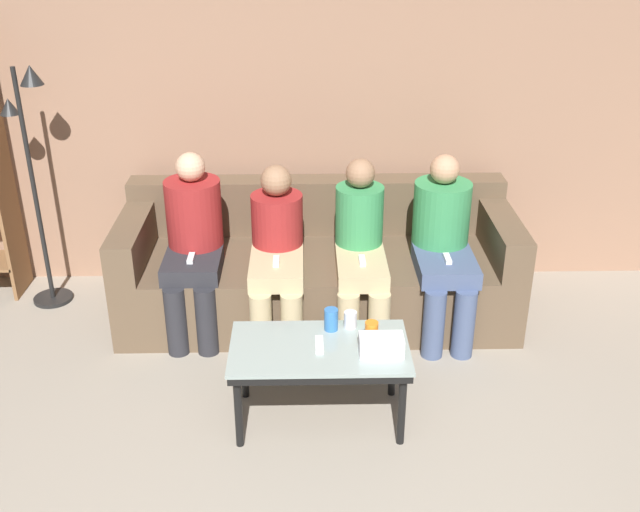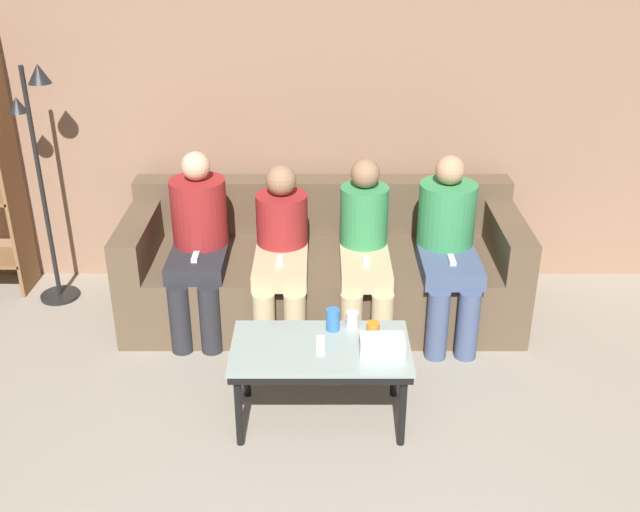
{
  "view_description": "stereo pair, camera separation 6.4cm",
  "coord_description": "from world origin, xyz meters",
  "px_view_note": "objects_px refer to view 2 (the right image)",
  "views": [
    {
      "loc": [
        -0.08,
        -1.44,
        2.51
      ],
      "look_at": [
        0.0,
        2.31,
        0.69
      ],
      "focal_mm": 42.0,
      "sensor_mm": 36.0,
      "label": 1
    },
    {
      "loc": [
        -0.02,
        -1.45,
        2.51
      ],
      "look_at": [
        0.0,
        2.31,
        0.69
      ],
      "focal_mm": 42.0,
      "sensor_mm": 36.0,
      "label": 2
    }
  ],
  "objects_px": {
    "coffee_table": "(318,354)",
    "tissue_box": "(379,345)",
    "seated_person_mid_right": "(361,247)",
    "standing_lamp": "(37,162)",
    "cup_far_center": "(349,320)",
    "seated_person_right_end": "(444,241)",
    "couch": "(320,269)",
    "seated_person_left_end": "(195,238)",
    "cup_near_right": "(370,333)",
    "game_remote": "(317,345)",
    "cup_near_left": "(330,320)",
    "seated_person_mid_left": "(278,248)"
  },
  "relations": [
    {
      "from": "tissue_box",
      "to": "seated_person_left_end",
      "type": "distance_m",
      "value": 1.48
    },
    {
      "from": "coffee_table",
      "to": "tissue_box",
      "type": "xyz_separation_m",
      "value": [
        0.3,
        -0.07,
        0.1
      ]
    },
    {
      "from": "coffee_table",
      "to": "game_remote",
      "type": "distance_m",
      "value": 0.06
    },
    {
      "from": "cup_near_left",
      "to": "seated_person_mid_left",
      "type": "bearing_deg",
      "value": 111.86
    },
    {
      "from": "tissue_box",
      "to": "seated_person_right_end",
      "type": "height_order",
      "value": "seated_person_right_end"
    },
    {
      "from": "cup_near_left",
      "to": "cup_near_right",
      "type": "distance_m",
      "value": 0.24
    },
    {
      "from": "cup_far_center",
      "to": "standing_lamp",
      "type": "bearing_deg",
      "value": 149.43
    },
    {
      "from": "seated_person_mid_right",
      "to": "couch",
      "type": "bearing_deg",
      "value": 135.75
    },
    {
      "from": "cup_near_left",
      "to": "seated_person_mid_left",
      "type": "distance_m",
      "value": 0.82
    },
    {
      "from": "cup_near_right",
      "to": "seated_person_right_end",
      "type": "relative_size",
      "value": 0.11
    },
    {
      "from": "seated_person_left_end",
      "to": "seated_person_mid_right",
      "type": "relative_size",
      "value": 1.04
    },
    {
      "from": "standing_lamp",
      "to": "couch",
      "type": "bearing_deg",
      "value": -5.49
    },
    {
      "from": "cup_far_center",
      "to": "seated_person_mid_right",
      "type": "height_order",
      "value": "seated_person_mid_right"
    },
    {
      "from": "tissue_box",
      "to": "game_remote",
      "type": "xyz_separation_m",
      "value": [
        -0.3,
        0.07,
        -0.04
      ]
    },
    {
      "from": "couch",
      "to": "cup_far_center",
      "type": "relative_size",
      "value": 27.99
    },
    {
      "from": "cup_far_center",
      "to": "seated_person_right_end",
      "type": "xyz_separation_m",
      "value": [
        0.61,
        0.76,
        0.1
      ]
    },
    {
      "from": "seated_person_left_end",
      "to": "cup_far_center",
      "type": "bearing_deg",
      "value": -40.49
    },
    {
      "from": "cup_near_left",
      "to": "coffee_table",
      "type": "bearing_deg",
      "value": -111.73
    },
    {
      "from": "tissue_box",
      "to": "seated_person_right_end",
      "type": "relative_size",
      "value": 0.2
    },
    {
      "from": "cup_near_left",
      "to": "standing_lamp",
      "type": "bearing_deg",
      "value": 147.56
    },
    {
      "from": "game_remote",
      "to": "seated_person_mid_right",
      "type": "height_order",
      "value": "seated_person_mid_right"
    },
    {
      "from": "couch",
      "to": "coffee_table",
      "type": "relative_size",
      "value": 2.74
    },
    {
      "from": "game_remote",
      "to": "seated_person_mid_right",
      "type": "relative_size",
      "value": 0.14
    },
    {
      "from": "tissue_box",
      "to": "seated_person_mid_right",
      "type": "xyz_separation_m",
      "value": [
        -0.03,
        0.99,
        0.07
      ]
    },
    {
      "from": "standing_lamp",
      "to": "seated_person_right_end",
      "type": "xyz_separation_m",
      "value": [
        2.56,
        -0.39,
        -0.38
      ]
    },
    {
      "from": "couch",
      "to": "seated_person_mid_left",
      "type": "bearing_deg",
      "value": -136.39
    },
    {
      "from": "cup_far_center",
      "to": "tissue_box",
      "type": "relative_size",
      "value": 0.41
    },
    {
      "from": "cup_near_right",
      "to": "cup_far_center",
      "type": "xyz_separation_m",
      "value": [
        -0.1,
        0.15,
        -0.01
      ]
    },
    {
      "from": "standing_lamp",
      "to": "tissue_box",
      "type": "bearing_deg",
      "value": -34.02
    },
    {
      "from": "standing_lamp",
      "to": "seated_person_left_end",
      "type": "bearing_deg",
      "value": -19.67
    },
    {
      "from": "couch",
      "to": "cup_far_center",
      "type": "bearing_deg",
      "value": -81.18
    },
    {
      "from": "couch",
      "to": "game_remote",
      "type": "xyz_separation_m",
      "value": [
        -0.02,
        -1.16,
        0.16
      ]
    },
    {
      "from": "standing_lamp",
      "to": "seated_person_mid_right",
      "type": "xyz_separation_m",
      "value": [
        2.05,
        -0.42,
        -0.4
      ]
    },
    {
      "from": "tissue_box",
      "to": "seated_person_right_end",
      "type": "distance_m",
      "value": 1.13
    },
    {
      "from": "tissue_box",
      "to": "seated_person_mid_left",
      "type": "distance_m",
      "value": 1.13
    },
    {
      "from": "couch",
      "to": "seated_person_mid_right",
      "type": "xyz_separation_m",
      "value": [
        0.25,
        -0.25,
        0.27
      ]
    },
    {
      "from": "coffee_table",
      "to": "cup_far_center",
      "type": "relative_size",
      "value": 10.2
    },
    {
      "from": "coffee_table",
      "to": "standing_lamp",
      "type": "height_order",
      "value": "standing_lamp"
    },
    {
      "from": "coffee_table",
      "to": "cup_near_right",
      "type": "xyz_separation_m",
      "value": [
        0.26,
        0.03,
        0.11
      ]
    },
    {
      "from": "cup_near_right",
      "to": "seated_person_mid_left",
      "type": "distance_m",
      "value": 1.02
    },
    {
      "from": "cup_far_center",
      "to": "tissue_box",
      "type": "height_order",
      "value": "tissue_box"
    },
    {
      "from": "coffee_table",
      "to": "tissue_box",
      "type": "bearing_deg",
      "value": -13.28
    },
    {
      "from": "cup_near_left",
      "to": "seated_person_left_end",
      "type": "xyz_separation_m",
      "value": [
        -0.81,
        0.8,
        0.1
      ]
    },
    {
      "from": "game_remote",
      "to": "standing_lamp",
      "type": "xyz_separation_m",
      "value": [
        -1.78,
        1.34,
        0.52
      ]
    },
    {
      "from": "standing_lamp",
      "to": "seated_person_mid_right",
      "type": "distance_m",
      "value": 2.13
    },
    {
      "from": "seated_person_right_end",
      "to": "seated_person_left_end",
      "type": "bearing_deg",
      "value": 179.3
    },
    {
      "from": "standing_lamp",
      "to": "seated_person_right_end",
      "type": "relative_size",
      "value": 1.44
    },
    {
      "from": "seated_person_right_end",
      "to": "cup_near_left",
      "type": "bearing_deg",
      "value": -132.28
    },
    {
      "from": "coffee_table",
      "to": "seated_person_left_end",
      "type": "relative_size",
      "value": 0.8
    },
    {
      "from": "cup_near_left",
      "to": "cup_far_center",
      "type": "xyz_separation_m",
      "value": [
        0.1,
        0.02,
        -0.02
      ]
    }
  ]
}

